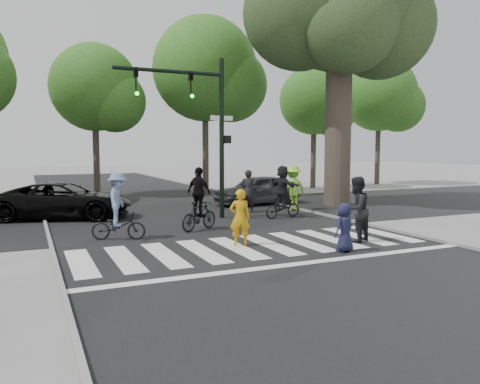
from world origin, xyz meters
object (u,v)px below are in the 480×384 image
Objects in this scene: traffic_signal at (200,115)px; pedestrian_child at (345,228)px; pedestrian_adult at (356,209)px; eucalyptus at (339,5)px; cyclist_mid at (199,204)px; cyclist_right at (283,195)px; car_grey at (257,190)px; car_suv at (64,200)px; cyclist_left at (118,211)px; pedestrian_woman at (240,218)px.

pedestrian_child is (1.47, -6.78, -3.27)m from traffic_signal.
pedestrian_adult is at bearing -66.40° from traffic_signal.
traffic_signal is 8.98m from eucalyptus.
pedestrian_adult is 5.00m from cyclist_mid.
pedestrian_adult is 4.90m from cyclist_right.
car_grey is (-3.23, 1.74, -8.37)m from eucalyptus.
eucalyptus reaches higher than car_suv.
eucalyptus is 6.94× the size of pedestrian_adult.
eucalyptus is 9.53m from cyclist_right.
traffic_signal reaches higher than car_suv.
cyclist_mid is (-2.34, 4.56, 0.21)m from pedestrian_child.
cyclist_mid is at bearing -47.09° from car_grey.
cyclist_right reaches higher than cyclist_left.
traffic_signal is at bearing -96.11° from car_suv.
eucalyptus is at bearing 21.42° from cyclist_left.
eucalyptus is 6.30× the size of cyclist_mid.
cyclist_left is at bearing -54.39° from pedestrian_child.
cyclist_right is (0.39, 4.88, -0.04)m from pedestrian_adult.
cyclist_mid reaches higher than cyclist_left.
car_suv is (-4.68, 2.29, -3.21)m from traffic_signal.
pedestrian_child is at bearing -77.76° from traffic_signal.
cyclist_mid is (-0.87, -2.22, -3.05)m from traffic_signal.
car_suv reaches higher than pedestrian_child.
traffic_signal is 4.72× the size of pedestrian_child.
pedestrian_adult is 0.93× the size of cyclist_right.
cyclist_right is at bearing -18.42° from traffic_signal.
car_suv is at bearing -45.47° from pedestrian_woman.
car_suv is (-3.82, 4.51, -0.15)m from cyclist_mid.
cyclist_left is at bearing -164.88° from cyclist_right.
car_grey is (2.47, 10.00, 0.07)m from pedestrian_child.
traffic_signal reaches higher than pedestrian_adult.
cyclist_left is 5.16m from car_suv.
traffic_signal is 3.04× the size of cyclist_left.
cyclist_left reaches higher than car_suv.
pedestrian_woman is 8.30m from car_suv.
cyclist_mid reaches higher than pedestrian_child.
eucalyptus is at bearing -144.02° from pedestrian_adult.
car_grey is (4.62, 8.19, -0.07)m from pedestrian_woman.
pedestrian_child is (-5.71, -8.25, -8.45)m from eucalyptus.
cyclist_right reaches higher than car_grey.
eucalyptus is 6.59× the size of cyclist_left.
cyclist_left is (-10.72, -4.21, -8.23)m from eucalyptus.
traffic_signal is 7.67m from pedestrian_child.
pedestrian_adult reaches higher than car_suv.
cyclist_mid is 7.26m from car_grey.
car_suv is at bearing 156.79° from cyclist_right.
pedestrian_child is 0.62× the size of cyclist_mid.
pedestrian_woman is (-0.67, -4.98, -3.12)m from traffic_signal.
eucalyptus reaches higher than pedestrian_adult.
cyclist_left is 0.39× the size of car_suv.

